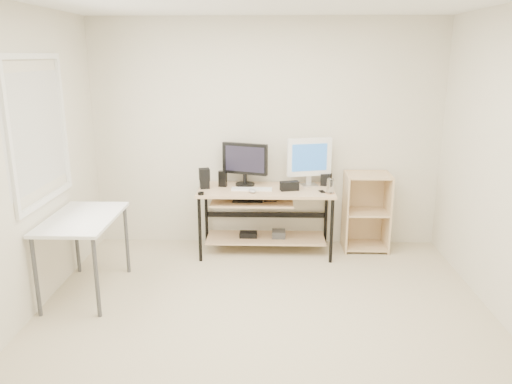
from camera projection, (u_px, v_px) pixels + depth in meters
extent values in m
cube|color=beige|center=(264.00, 328.00, 4.14)|extent=(4.00, 4.00, 0.01)
cube|color=beige|center=(266.00, 135.00, 5.73)|extent=(4.00, 0.01, 2.60)
cube|color=beige|center=(258.00, 299.00, 1.87)|extent=(4.00, 0.01, 2.60)
cube|color=beige|center=(6.00, 173.00, 3.85)|extent=(0.01, 4.00, 2.60)
cube|color=white|center=(39.00, 130.00, 4.36)|extent=(0.01, 1.00, 1.20)
cube|color=#D4B186|center=(266.00, 190.00, 5.54)|extent=(1.50, 0.65, 0.03)
cube|color=#D4B186|center=(252.00, 201.00, 5.53)|extent=(0.90, 0.49, 0.02)
cube|color=#D4B186|center=(266.00, 238.00, 5.75)|extent=(1.35, 0.46, 0.02)
cube|color=black|center=(248.00, 200.00, 5.53)|extent=(0.33, 0.22, 0.01)
cylinder|color=black|center=(270.00, 201.00, 5.47)|extent=(0.14, 0.01, 0.01)
cube|color=#434345|center=(279.00, 234.00, 5.73)|extent=(0.15, 0.15, 0.08)
cube|color=black|center=(248.00, 234.00, 5.74)|extent=(0.20, 0.12, 0.06)
cylinder|color=black|center=(200.00, 230.00, 5.39)|extent=(0.04, 0.04, 0.72)
cylinder|color=black|center=(206.00, 214.00, 5.94)|extent=(0.04, 0.04, 0.72)
cylinder|color=black|center=(332.00, 231.00, 5.35)|extent=(0.04, 0.04, 0.72)
cylinder|color=black|center=(326.00, 215.00, 5.90)|extent=(0.04, 0.04, 0.72)
cube|color=white|center=(82.00, 219.00, 4.57)|extent=(0.60, 1.00, 0.03)
cylinder|color=#434345|center=(36.00, 277.00, 4.23)|extent=(0.04, 0.04, 0.72)
cylinder|color=#434345|center=(77.00, 239.00, 5.12)|extent=(0.04, 0.04, 0.72)
cylinder|color=#434345|center=(97.00, 278.00, 4.22)|extent=(0.04, 0.04, 0.72)
cylinder|color=#434345|center=(127.00, 239.00, 5.11)|extent=(0.04, 0.04, 0.72)
cube|color=beige|center=(345.00, 212.00, 5.71)|extent=(0.02, 0.40, 0.90)
cube|color=beige|center=(387.00, 212.00, 5.70)|extent=(0.02, 0.40, 0.90)
cube|color=beige|center=(363.00, 207.00, 5.89)|extent=(0.50, 0.02, 0.90)
cube|color=beige|center=(364.00, 245.00, 5.82)|extent=(0.46, 0.38, 0.02)
cube|color=beige|center=(366.00, 212.00, 5.71)|extent=(0.46, 0.38, 0.02)
cube|color=beige|center=(368.00, 175.00, 5.59)|extent=(0.46, 0.38, 0.02)
cylinder|color=black|center=(245.00, 184.00, 5.69)|extent=(0.22, 0.22, 0.02)
cylinder|color=black|center=(245.00, 179.00, 5.67)|extent=(0.05, 0.05, 0.11)
cube|color=black|center=(245.00, 159.00, 5.61)|extent=(0.52, 0.22, 0.35)
cube|color=black|center=(245.00, 159.00, 5.58)|extent=(0.43, 0.15, 0.28)
cube|color=silver|center=(309.00, 185.00, 5.67)|extent=(0.18, 0.16, 0.02)
cylinder|color=silver|center=(309.00, 180.00, 5.66)|extent=(0.04, 0.04, 0.10)
cube|color=white|center=(309.00, 157.00, 5.59)|extent=(0.51, 0.18, 0.43)
cube|color=#2A64B6|center=(310.00, 158.00, 5.56)|extent=(0.42, 0.11, 0.34)
cube|color=white|center=(252.00, 189.00, 5.49)|extent=(0.45, 0.13, 0.02)
ellipsoid|color=#B7B7BC|center=(252.00, 191.00, 5.38)|extent=(0.12, 0.14, 0.04)
cube|color=black|center=(289.00, 186.00, 5.46)|extent=(0.22, 0.13, 0.10)
cube|color=black|center=(205.00, 184.00, 5.55)|extent=(0.12, 0.12, 0.09)
cube|color=black|center=(204.00, 175.00, 5.52)|extent=(0.14, 0.14, 0.13)
cube|color=black|center=(326.00, 180.00, 5.68)|extent=(0.14, 0.14, 0.13)
cube|color=black|center=(223.00, 179.00, 5.61)|extent=(0.10, 0.07, 0.18)
cylinder|color=black|center=(201.00, 193.00, 5.30)|extent=(0.09, 0.09, 0.03)
cube|color=black|center=(322.00, 192.00, 5.41)|extent=(0.08, 0.11, 0.01)
cylinder|color=#9A6845|center=(330.00, 193.00, 5.35)|extent=(0.11, 0.11, 0.01)
cylinder|color=white|center=(330.00, 186.00, 5.33)|extent=(0.09, 0.09, 0.15)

